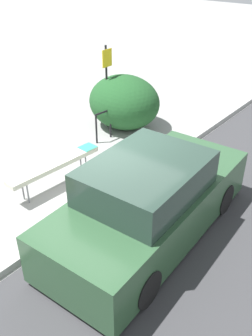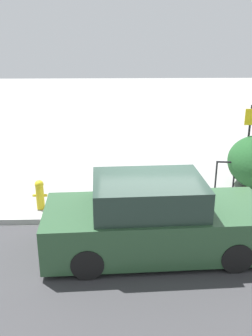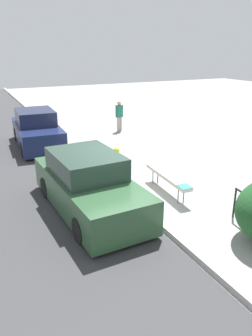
{
  "view_description": "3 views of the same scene",
  "coord_description": "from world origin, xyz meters",
  "px_view_note": "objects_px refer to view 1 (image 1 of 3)",
  "views": [
    {
      "loc": [
        -4.44,
        -4.26,
        4.55
      ],
      "look_at": [
        0.5,
        -0.27,
        0.74
      ],
      "focal_mm": 40.0,
      "sensor_mm": 36.0,
      "label": 1
    },
    {
      "loc": [
        -0.84,
        -7.86,
        4.16
      ],
      "look_at": [
        -0.59,
        0.8,
        1.05
      ],
      "focal_mm": 40.0,
      "sensor_mm": 36.0,
      "label": 2
    },
    {
      "loc": [
        7.55,
        -3.87,
        4.14
      ],
      "look_at": [
        -0.47,
        0.02,
        0.85
      ],
      "focal_mm": 35.0,
      "sensor_mm": 36.0,
      "label": 3
    }
  ],
  "objects_px": {
    "bike_rack": "(103,123)",
    "parked_car_near": "(150,202)",
    "sign_post": "(107,80)",
    "bench": "(55,165)"
  },
  "relations": [
    {
      "from": "bench",
      "to": "sign_post",
      "type": "height_order",
      "value": "sign_post"
    },
    {
      "from": "sign_post",
      "to": "bench",
      "type": "bearing_deg",
      "value": -158.8
    },
    {
      "from": "bench",
      "to": "bike_rack",
      "type": "bearing_deg",
      "value": 20.1
    },
    {
      "from": "bench",
      "to": "bike_rack",
      "type": "height_order",
      "value": "bike_rack"
    },
    {
      "from": "bike_rack",
      "to": "sign_post",
      "type": "distance_m",
      "value": 1.25
    },
    {
      "from": "bike_rack",
      "to": "parked_car_near",
      "type": "relative_size",
      "value": 0.18
    },
    {
      "from": "sign_post",
      "to": "parked_car_near",
      "type": "bearing_deg",
      "value": -129.78
    },
    {
      "from": "bike_rack",
      "to": "parked_car_near",
      "type": "distance_m",
      "value": 3.93
    },
    {
      "from": "parked_car_near",
      "to": "bench",
      "type": "bearing_deg",
      "value": 86.67
    },
    {
      "from": "bench",
      "to": "sign_post",
      "type": "xyz_separation_m",
      "value": [
        3.02,
        1.17,
        0.87
      ]
    }
  ]
}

